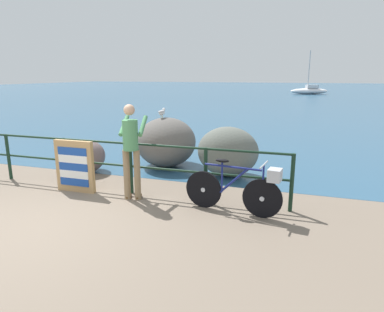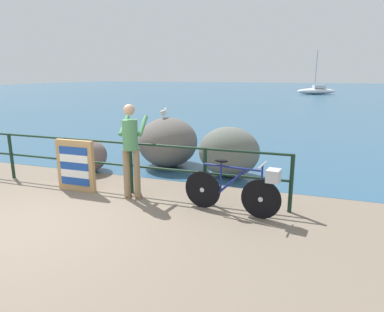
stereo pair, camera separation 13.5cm
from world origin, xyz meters
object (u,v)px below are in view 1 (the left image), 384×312
at_px(folded_deckchair_stack, 75,166).
at_px(breakwater_boulder_left, 87,156).
at_px(sailboat, 309,91).
at_px(breakwater_boulder_main, 166,142).
at_px(seagull, 162,112).
at_px(person_at_railing, 131,147).
at_px(bicycle, 241,187).
at_px(breakwater_boulder_right, 228,152).

distance_m(folded_deckchair_stack, breakwater_boulder_left, 1.40).
bearing_deg(sailboat, breakwater_boulder_main, 62.60).
bearing_deg(seagull, sailboat, -2.71).
distance_m(folded_deckchair_stack, seagull, 2.66).
bearing_deg(person_at_railing, sailboat, -17.82).
bearing_deg(folded_deckchair_stack, breakwater_boulder_main, 67.09).
relative_size(person_at_railing, breakwater_boulder_left, 1.96).
xyz_separation_m(person_at_railing, breakwater_boulder_main, (-0.28, 2.39, -0.37)).
bearing_deg(breakwater_boulder_main, breakwater_boulder_left, -145.21).
bearing_deg(breakwater_boulder_left, folded_deckchair_stack, -64.82).
xyz_separation_m(person_at_railing, folded_deckchair_stack, (-1.28, 0.03, -0.47)).
bearing_deg(breakwater_boulder_left, sailboat, 81.30).
distance_m(bicycle, folded_deckchair_stack, 3.33).
bearing_deg(folded_deckchair_stack, breakwater_boulder_left, 115.18).
xyz_separation_m(breakwater_boulder_right, sailboat, (2.21, 34.94, -0.15)).
distance_m(breakwater_boulder_main, seagull, 0.77).
height_order(seagull, sailboat, sailboat).
relative_size(breakwater_boulder_main, sailboat, 0.32).
bearing_deg(sailboat, breakwater_boulder_left, 60.29).
bearing_deg(breakwater_boulder_right, breakwater_boulder_left, -167.11).
xyz_separation_m(breakwater_boulder_left, sailboat, (5.46, 35.69, 0.04)).
distance_m(bicycle, breakwater_boulder_right, 2.22).
bearing_deg(bicycle, person_at_railing, -175.09).
distance_m(seagull, sailboat, 34.84).
bearing_deg(breakwater_boulder_left, person_at_railing, -34.41).
xyz_separation_m(person_at_railing, sailboat, (3.59, 36.97, -0.57)).
height_order(bicycle, breakwater_boulder_left, bicycle).
distance_m(breakwater_boulder_left, seagull, 2.10).
bearing_deg(folded_deckchair_stack, sailboat, 82.49).
height_order(bicycle, seagull, seagull).
height_order(breakwater_boulder_right, sailboat, sailboat).
bearing_deg(seagull, breakwater_boulder_left, 129.92).
xyz_separation_m(person_at_railing, breakwater_boulder_left, (-1.87, 1.28, -0.60)).
distance_m(bicycle, breakwater_boulder_main, 3.41).
distance_m(bicycle, sailboat, 37.09).
height_order(person_at_railing, breakwater_boulder_main, person_at_railing).
bearing_deg(breakwater_boulder_right, sailboat, 86.39).
xyz_separation_m(breakwater_boulder_left, breakwater_boulder_right, (3.25, 0.74, 0.18)).
distance_m(person_at_railing, breakwater_boulder_main, 2.43).
relative_size(breakwater_boulder_main, seagull, 4.67).
relative_size(bicycle, breakwater_boulder_main, 1.07).
relative_size(person_at_railing, breakwater_boulder_right, 1.27).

